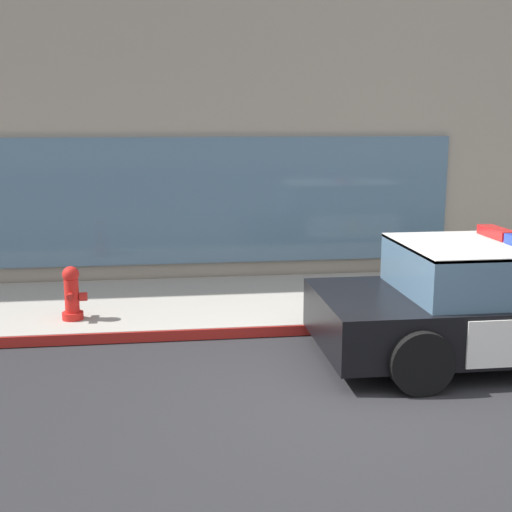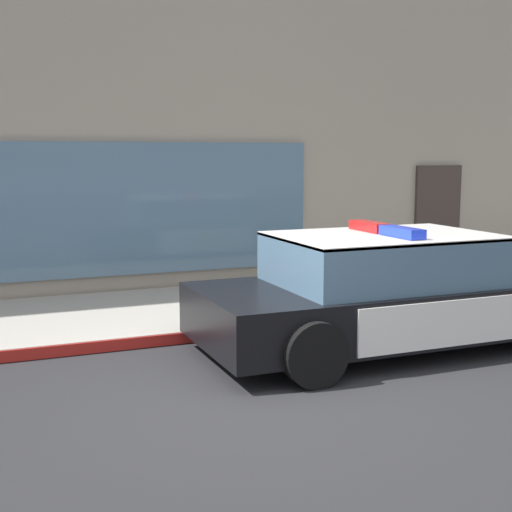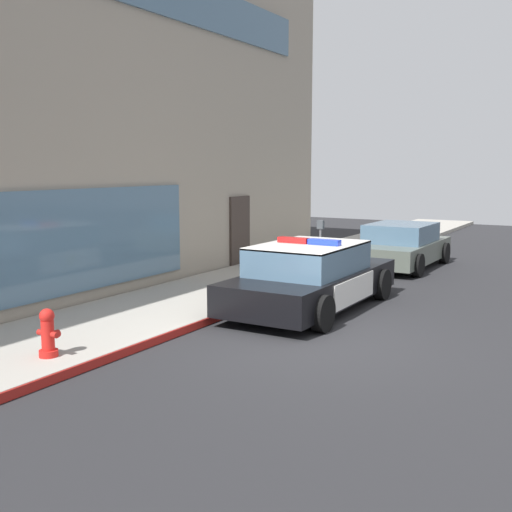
{
  "view_description": "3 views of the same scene",
  "coord_description": "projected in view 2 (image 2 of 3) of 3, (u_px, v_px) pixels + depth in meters",
  "views": [
    {
      "loc": [
        -1.84,
        -6.32,
        2.78
      ],
      "look_at": [
        -0.68,
        2.38,
        1.02
      ],
      "focal_mm": 47.81,
      "sensor_mm": 36.0,
      "label": 1
    },
    {
      "loc": [
        -2.4,
        -5.98,
        2.32
      ],
      "look_at": [
        1.06,
        2.43,
        0.98
      ],
      "focal_mm": 49.02,
      "sensor_mm": 36.0,
      "label": 2
    },
    {
      "loc": [
        -9.21,
        -4.43,
        2.93
      ],
      "look_at": [
        0.63,
        1.36,
        1.29
      ],
      "focal_mm": 43.54,
      "sensor_mm": 36.0,
      "label": 3
    }
  ],
  "objects": [
    {
      "name": "police_cruiser",
      "position": [
        393.0,
        292.0,
        8.37
      ],
      "size": [
        4.88,
        2.16,
        1.49
      ],
      "rotation": [
        0.0,
        0.0,
        0.0
      ],
      "color": "black",
      "rests_on": "ground"
    },
    {
      "name": "sidewalk",
      "position": [
        157.0,
        313.0,
        9.93
      ],
      "size": [
        48.0,
        2.9,
        0.15
      ],
      "primitive_type": "cube",
      "color": "#A39E93",
      "rests_on": "ground"
    },
    {
      "name": "curb_red_paint",
      "position": [
        187.0,
        338.0,
        8.59
      ],
      "size": [
        28.8,
        0.04,
        0.14
      ],
      "primitive_type": "cube",
      "color": "maroon",
      "rests_on": "ground"
    },
    {
      "name": "ground",
      "position": [
        250.0,
        397.0,
        6.71
      ],
      "size": [
        48.0,
        48.0,
        0.0
      ],
      "primitive_type": "plane",
      "color": "#262628"
    },
    {
      "name": "storefront_building",
      "position": [
        11.0,
        41.0,
        15.56
      ],
      "size": [
        23.95,
        12.01,
        9.63
      ],
      "color": "gray",
      "rests_on": "ground"
    }
  ]
}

